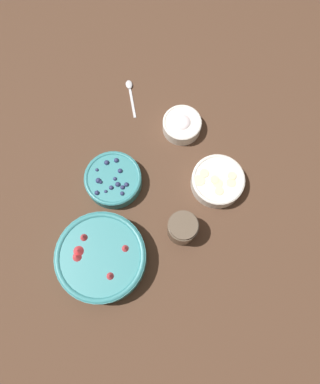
% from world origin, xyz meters
% --- Properties ---
extents(ground_plane, '(4.00, 4.00, 0.00)m').
position_xyz_m(ground_plane, '(0.00, 0.00, 0.00)').
color(ground_plane, '#4C3323').
extents(bowl_strawberries, '(0.25, 0.25, 0.09)m').
position_xyz_m(bowl_strawberries, '(0.22, -0.05, 0.04)').
color(bowl_strawberries, teal).
rests_on(bowl_strawberries, ground_plane).
extents(bowl_blueberries, '(0.17, 0.17, 0.06)m').
position_xyz_m(bowl_blueberries, '(0.00, -0.14, 0.03)').
color(bowl_blueberries, teal).
rests_on(bowl_blueberries, ground_plane).
extents(bowl_bananas, '(0.16, 0.16, 0.05)m').
position_xyz_m(bowl_bananas, '(-0.14, 0.14, 0.03)').
color(bowl_bananas, silver).
rests_on(bowl_bananas, ground_plane).
extents(bowl_cream, '(0.12, 0.12, 0.05)m').
position_xyz_m(bowl_cream, '(-0.26, -0.04, 0.03)').
color(bowl_cream, silver).
rests_on(bowl_cream, ground_plane).
extents(jar_chocolate, '(0.09, 0.09, 0.09)m').
position_xyz_m(jar_chocolate, '(0.04, 0.11, 0.04)').
color(jar_chocolate, brown).
rests_on(jar_chocolate, ground_plane).
extents(spoon, '(0.12, 0.10, 0.01)m').
position_xyz_m(spoon, '(-0.30, -0.24, 0.00)').
color(spoon, silver).
rests_on(spoon, ground_plane).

